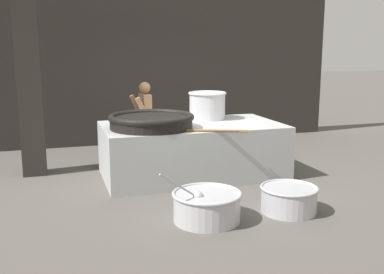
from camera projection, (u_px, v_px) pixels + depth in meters
ground_plane at (192, 175)px, 7.53m from camera, size 60.00×60.00×0.00m
back_wall at (152, 57)px, 9.94m from camera, size 8.53×0.24×3.80m
support_pillar at (28, 60)px, 7.23m from camera, size 0.38×0.38×3.80m
hearth_platform at (192, 150)px, 7.45m from camera, size 2.91×1.62×0.86m
giant_wok_near at (151, 121)px, 6.97m from camera, size 1.33×1.33×0.22m
stock_pot at (207, 105)px, 7.85m from camera, size 0.67×0.67×0.47m
stirring_paddle at (204, 131)px, 6.66m from camera, size 1.34×0.58×0.04m
cook at (145, 119)px, 8.24m from camera, size 0.36×0.55×1.49m
prep_bowl_vegetables at (207, 205)px, 5.49m from camera, size 1.08×0.86×0.72m
prep_bowl_meat at (289, 198)px, 5.79m from camera, size 0.75×0.75×0.34m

